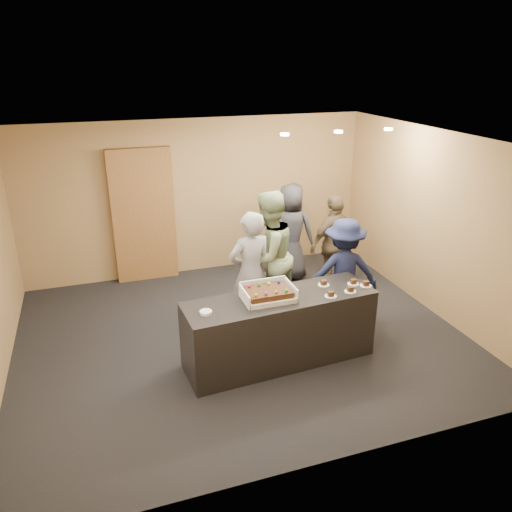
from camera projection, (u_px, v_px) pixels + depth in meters
name	position (u px, v px, depth m)	size (l,w,h in m)	color
room	(240.00, 246.00, 6.49)	(6.04, 6.00, 2.70)	black
serving_counter	(279.00, 329.00, 6.28)	(2.40, 0.70, 0.90)	black
storage_cabinet	(144.00, 216.00, 8.40)	(1.04, 0.15, 2.28)	brown
cake_box	(268.00, 295.00, 6.06)	(0.62, 0.43, 0.18)	white
sheet_cake	(268.00, 292.00, 6.02)	(0.53, 0.37, 0.11)	black
plate_stack	(206.00, 312.00, 5.72)	(0.14, 0.14, 0.04)	white
slice_a	(331.00, 295.00, 6.12)	(0.15, 0.15, 0.07)	white
slice_b	(324.00, 283.00, 6.42)	(0.15, 0.15, 0.07)	white
slice_c	(350.00, 290.00, 6.25)	(0.15, 0.15, 0.07)	white
slice_d	(353.00, 282.00, 6.45)	(0.15, 0.15, 0.07)	white
slice_e	(366.00, 284.00, 6.40)	(0.15, 0.15, 0.07)	white
person_server_grey	(250.00, 273.00, 6.84)	(0.64, 0.42, 1.76)	gray
person_sage_man	(268.00, 256.00, 7.18)	(0.94, 0.73, 1.93)	gray
person_navy_man	(343.00, 272.00, 7.09)	(1.02, 0.59, 1.58)	#171D40
person_brown_extra	(334.00, 244.00, 8.08)	(0.96, 0.40, 1.63)	brown
person_dark_suit	(290.00, 232.00, 8.50)	(0.83, 0.54, 1.70)	#2A292F
ceiling_spotlights	(338.00, 132.00, 6.91)	(1.72, 0.12, 0.03)	#FFEAC6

